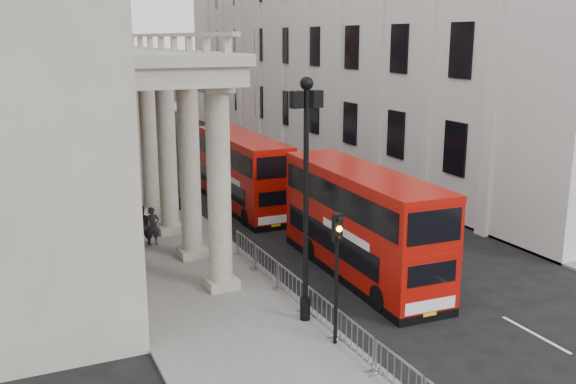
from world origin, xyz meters
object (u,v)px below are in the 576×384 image
object	(u,v)px
bus_near	(361,221)
bus_far	(243,171)
lamp_post_south	(306,185)
traffic_light	(337,255)
pedestrian_b	(141,226)
lamp_post_north	(125,100)
lamp_post_mid	(179,126)
pedestrian_c	(132,197)
pedestrian_a	(153,226)

from	to	relation	value
bus_near	bus_far	size ratio (longest dim) A/B	1.05
lamp_post_south	traffic_light	xyz separation A→B (m)	(0.10, -2.02, -1.80)
bus_far	pedestrian_b	world-z (taller)	bus_far
lamp_post_north	pedestrian_b	size ratio (longest dim) A/B	4.36
lamp_post_mid	pedestrian_c	bearing A→B (deg)	169.86
lamp_post_north	traffic_light	xyz separation A→B (m)	(0.10, -34.02, -1.80)
lamp_post_south	pedestrian_c	xyz separation A→B (m)	(-2.70, 16.48, -3.86)
lamp_post_north	bus_near	world-z (taller)	lamp_post_north
lamp_post_mid	traffic_light	xyz separation A→B (m)	(0.10, -18.02, -1.80)
lamp_post_mid	bus_far	xyz separation A→B (m)	(3.41, -0.76, -2.70)
pedestrian_c	bus_near	bearing A→B (deg)	-69.40
lamp_post_north	pedestrian_a	xyz separation A→B (m)	(-2.92, -21.61, -3.89)
pedestrian_a	pedestrian_c	xyz separation A→B (m)	(0.22, 6.10, 0.03)
bus_near	bus_far	distance (m)	11.96
lamp_post_north	bus_far	size ratio (longest dim) A/B	0.85
bus_near	pedestrian_c	xyz separation A→B (m)	(-6.83, 13.18, -1.26)
lamp_post_south	pedestrian_b	xyz separation A→B (m)	(-3.46, 10.50, -3.84)
pedestrian_b	bus_far	bearing A→B (deg)	-166.09
pedestrian_a	lamp_post_mid	bearing A→B (deg)	59.53
traffic_light	bus_near	bearing A→B (deg)	52.89
lamp_post_north	pedestrian_a	size ratio (longest dim) A/B	4.60
lamp_post_mid	bus_near	world-z (taller)	lamp_post_mid
traffic_light	pedestrian_c	xyz separation A→B (m)	(-2.80, 18.50, -2.06)
traffic_light	bus_far	xyz separation A→B (m)	(3.31, 17.26, -0.90)
lamp_post_south	pedestrian_a	size ratio (longest dim) A/B	4.60
traffic_light	lamp_post_mid	bearing A→B (deg)	90.32
traffic_light	pedestrian_a	distance (m)	12.94
bus_near	lamp_post_south	bearing A→B (deg)	-139.22
traffic_light	bus_near	xyz separation A→B (m)	(4.03, 5.32, -0.80)
pedestrian_c	lamp_post_north	bearing A→B (deg)	73.34
pedestrian_c	traffic_light	bearing A→B (deg)	-88.19
traffic_light	pedestrian_a	size ratio (longest dim) A/B	2.38
bus_far	pedestrian_a	size ratio (longest dim) A/B	5.43
lamp_post_north	traffic_light	distance (m)	34.07
bus_near	pedestrian_a	size ratio (longest dim) A/B	5.71
lamp_post_mid	pedestrian_b	xyz separation A→B (m)	(-3.46, -5.50, -3.84)
lamp_post_mid	bus_near	size ratio (longest dim) A/B	0.81
pedestrian_a	traffic_light	bearing A→B (deg)	-79.27
lamp_post_south	pedestrian_c	world-z (taller)	lamp_post_south
lamp_post_north	traffic_light	size ratio (longest dim) A/B	1.93
lamp_post_mid	pedestrian_a	xyz separation A→B (m)	(-2.92, -5.61, -3.89)
lamp_post_mid	pedestrian_b	bearing A→B (deg)	-122.19
lamp_post_south	pedestrian_b	distance (m)	11.70
lamp_post_north	pedestrian_b	world-z (taller)	lamp_post_north
lamp_post_north	bus_near	size ratio (longest dim) A/B	0.81
lamp_post_south	bus_far	bearing A→B (deg)	77.38
lamp_post_south	lamp_post_mid	bearing A→B (deg)	90.00
bus_near	pedestrian_a	xyz separation A→B (m)	(-7.05, 7.08, -1.29)
pedestrian_b	pedestrian_c	bearing A→B (deg)	-117.93
pedestrian_c	lamp_post_mid	bearing A→B (deg)	-16.94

